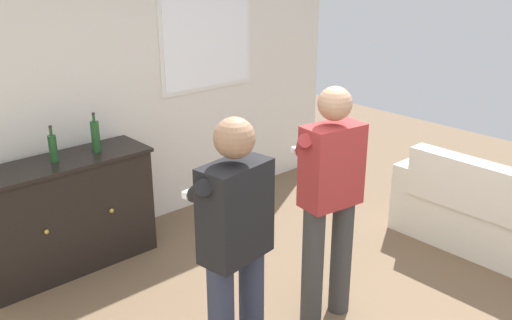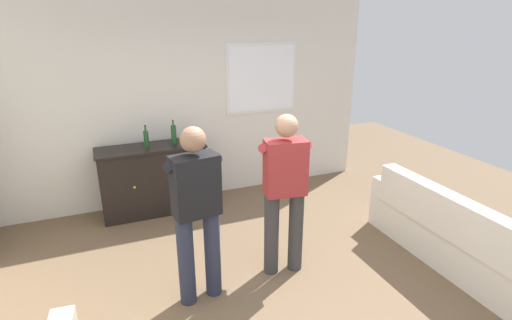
{
  "view_description": "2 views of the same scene",
  "coord_description": "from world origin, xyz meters",
  "px_view_note": "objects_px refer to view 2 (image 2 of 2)",
  "views": [
    {
      "loc": [
        -2.35,
        -1.79,
        2.48
      ],
      "look_at": [
        0.03,
        0.82,
        1.16
      ],
      "focal_mm": 40.0,
      "sensor_mm": 36.0,
      "label": 1
    },
    {
      "loc": [
        -1.27,
        -2.78,
        2.53
      ],
      "look_at": [
        0.13,
        0.66,
        1.18
      ],
      "focal_mm": 28.0,
      "sensor_mm": 36.0,
      "label": 2
    }
  ],
  "objects_px": {
    "bottle_liquor_amber": "(146,138)",
    "person_standing_left": "(196,208)",
    "bottle_wine_green": "(174,134)",
    "couch": "(459,240)",
    "sideboard_cabinet": "(154,180)",
    "person_standing_right": "(285,188)"
  },
  "relations": [
    {
      "from": "sideboard_cabinet",
      "to": "person_standing_right",
      "type": "bearing_deg",
      "value": -61.04
    },
    {
      "from": "bottle_wine_green",
      "to": "person_standing_left",
      "type": "relative_size",
      "value": 0.19
    },
    {
      "from": "sideboard_cabinet",
      "to": "person_standing_right",
      "type": "xyz_separation_m",
      "value": [
        1.03,
        -1.86,
        0.47
      ]
    },
    {
      "from": "bottle_wine_green",
      "to": "person_standing_left",
      "type": "distance_m",
      "value": 1.97
    },
    {
      "from": "bottle_liquor_amber",
      "to": "person_standing_right",
      "type": "relative_size",
      "value": 0.17
    },
    {
      "from": "person_standing_left",
      "to": "sideboard_cabinet",
      "type": "bearing_deg",
      "value": 93.38
    },
    {
      "from": "bottle_wine_green",
      "to": "bottle_liquor_amber",
      "type": "distance_m",
      "value": 0.36
    },
    {
      "from": "bottle_liquor_amber",
      "to": "person_standing_left",
      "type": "distance_m",
      "value": 1.98
    },
    {
      "from": "couch",
      "to": "person_standing_right",
      "type": "distance_m",
      "value": 1.93
    },
    {
      "from": "bottle_wine_green",
      "to": "person_standing_right",
      "type": "relative_size",
      "value": 0.19
    },
    {
      "from": "couch",
      "to": "person_standing_left",
      "type": "relative_size",
      "value": 1.39
    },
    {
      "from": "bottle_liquor_amber",
      "to": "person_standing_left",
      "type": "relative_size",
      "value": 0.17
    },
    {
      "from": "bottle_wine_green",
      "to": "person_standing_left",
      "type": "bearing_deg",
      "value": -95.75
    },
    {
      "from": "couch",
      "to": "bottle_wine_green",
      "type": "xyz_separation_m",
      "value": [
        -2.42,
        2.53,
        0.72
      ]
    },
    {
      "from": "sideboard_cabinet",
      "to": "bottle_wine_green",
      "type": "bearing_deg",
      "value": 0.46
    },
    {
      "from": "bottle_liquor_amber",
      "to": "person_standing_left",
      "type": "height_order",
      "value": "person_standing_left"
    },
    {
      "from": "bottle_liquor_amber",
      "to": "person_standing_right",
      "type": "distance_m",
      "value": 2.15
    },
    {
      "from": "sideboard_cabinet",
      "to": "person_standing_right",
      "type": "height_order",
      "value": "person_standing_right"
    },
    {
      "from": "bottle_liquor_amber",
      "to": "sideboard_cabinet",
      "type": "bearing_deg",
      "value": -11.48
    },
    {
      "from": "person_standing_right",
      "to": "person_standing_left",
      "type": "bearing_deg",
      "value": -173.68
    },
    {
      "from": "couch",
      "to": "person_standing_left",
      "type": "bearing_deg",
      "value": 167.69
    },
    {
      "from": "couch",
      "to": "sideboard_cabinet",
      "type": "height_order",
      "value": "sideboard_cabinet"
    }
  ]
}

